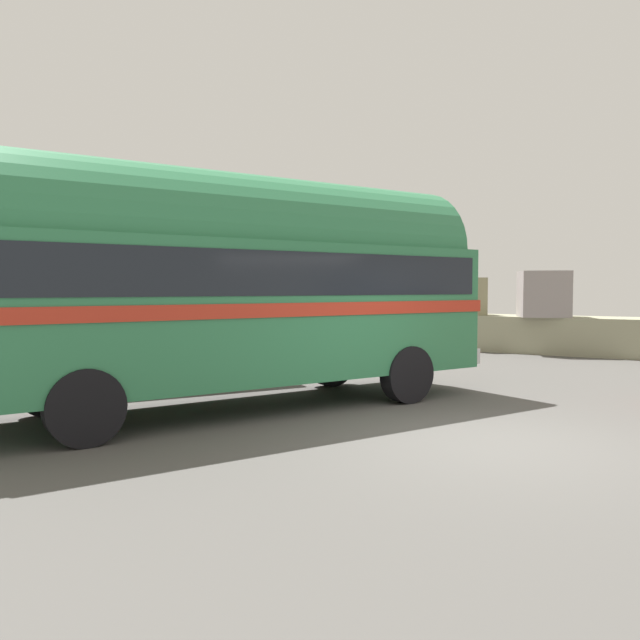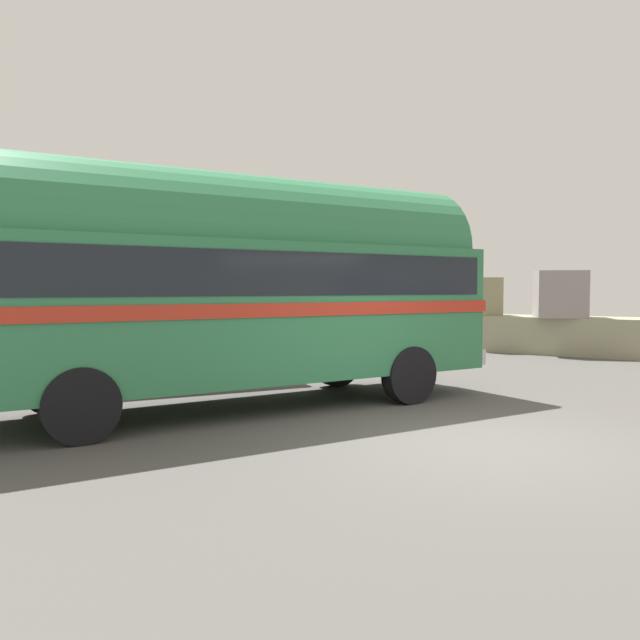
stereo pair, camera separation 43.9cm
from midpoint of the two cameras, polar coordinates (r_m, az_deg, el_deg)
name	(u,v)px [view 2 (the right image)]	position (r m, az deg, el deg)	size (l,w,h in m)	color
ground	(475,443)	(8.33, 15.26, -10.62)	(32.00, 26.00, 0.02)	#4F4D4A
breakwater	(637,329)	(19.64, 27.19, -0.76)	(31.36, 2.55, 2.49)	gray
vintage_coach	(237,281)	(10.09, -6.22, 3.49)	(5.70, 8.81, 3.70)	black
second_coach	(43,282)	(13.53, -22.82, 3.13)	(6.24, 8.67, 3.70)	black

